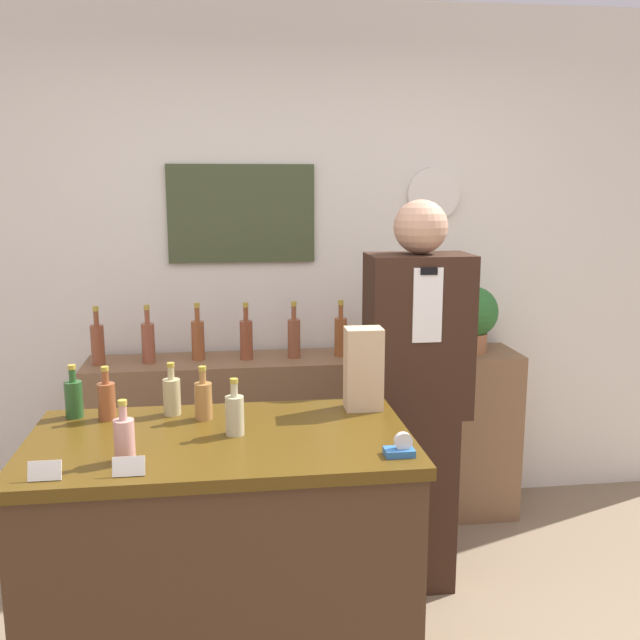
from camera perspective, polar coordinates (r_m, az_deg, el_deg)
name	(u,v)px	position (r m, az deg, el deg)	size (l,w,h in m)	color
back_wall	(279,265)	(3.83, -3.32, 4.45)	(5.20, 0.09, 2.70)	silver
back_shelf	(308,440)	(3.82, -1.01, -9.54)	(2.24, 0.37, 0.90)	brown
display_counter	(224,572)	(2.59, -7.69, -19.35)	(1.25, 0.71, 0.97)	#422B19
shopkeeper	(416,400)	(3.14, 7.69, -6.40)	(0.43, 0.27, 1.72)	#331E14
potted_plant	(472,315)	(3.84, 12.10, 0.37)	(0.27, 0.27, 0.35)	#B27047
paper_bag	(363,369)	(2.59, 3.50, -3.91)	(0.13, 0.10, 0.30)	tan
tape_dispenser	(400,448)	(2.21, 6.46, -10.16)	(0.09, 0.06, 0.07)	#2D66A8
price_card_left	(45,471)	(2.16, -21.17, -11.18)	(0.09, 0.02, 0.06)	white
price_card_right	(129,466)	(2.12, -15.06, -11.24)	(0.09, 0.02, 0.06)	white
counter_bottle_0	(74,398)	(2.66, -19.10, -5.89)	(0.06, 0.06, 0.19)	#275324
counter_bottle_1	(107,400)	(2.60, -16.71, -6.12)	(0.06, 0.06, 0.19)	brown
counter_bottle_2	(124,439)	(2.21, -15.39, -9.14)	(0.06, 0.06, 0.19)	tan
counter_bottle_3	(172,395)	(2.60, -11.77, -5.91)	(0.06, 0.06, 0.19)	tan
counter_bottle_4	(203,399)	(2.53, -9.32, -6.29)	(0.06, 0.06, 0.19)	#A7743D
counter_bottle_5	(235,414)	(2.37, -6.84, -7.45)	(0.06, 0.06, 0.19)	#B8B188
shelf_bottle_0	(98,343)	(3.67, -17.37, -1.76)	(0.07, 0.07, 0.29)	brown
shelf_bottle_1	(148,341)	(3.64, -13.58, -1.66)	(0.07, 0.07, 0.29)	brown
shelf_bottle_2	(198,339)	(3.65, -9.74, -1.48)	(0.07, 0.07, 0.29)	brown
shelf_bottle_3	(246,338)	(3.63, -5.92, -1.45)	(0.07, 0.07, 0.29)	brown
shelf_bottle_4	(294,337)	(3.64, -2.10, -1.35)	(0.07, 0.07, 0.29)	brown
shelf_bottle_5	(341,335)	(3.68, 1.66, -1.22)	(0.07, 0.07, 0.29)	brown
shelf_bottle_6	(387,334)	(3.73, 5.34, -1.10)	(0.07, 0.07, 0.29)	brown
shelf_bottle_7	(432,333)	(3.78, 8.98, -1.03)	(0.07, 0.07, 0.29)	brown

